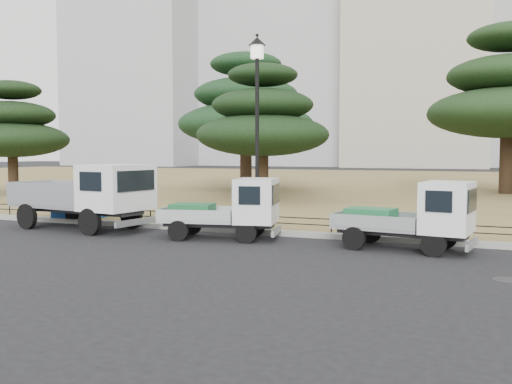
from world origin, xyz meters
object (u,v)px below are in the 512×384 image
at_px(street_lamp, 257,100).
at_px(truck_large, 87,193).
at_px(tarp_pile, 82,205).
at_px(truck_kei_rear, 413,216).
at_px(truck_kei_front, 229,209).

bearing_deg(street_lamp, truck_large, -165.08).
relative_size(truck_large, tarp_pile, 2.72).
bearing_deg(street_lamp, truck_kei_rear, -16.55).
distance_m(truck_kei_front, truck_kei_rear, 4.99).
xyz_separation_m(truck_kei_front, street_lamp, (0.26, 1.46, 3.13)).
relative_size(street_lamp, tarp_pile, 3.13).
height_order(street_lamp, tarp_pile, street_lamp).
bearing_deg(truck_kei_front, tarp_pile, 153.54).
xyz_separation_m(truck_kei_rear, street_lamp, (-4.73, 1.41, 3.12)).
distance_m(truck_kei_rear, street_lamp, 5.84).
relative_size(truck_large, truck_kei_rear, 1.43).
bearing_deg(truck_kei_front, street_lamp, 68.27).
distance_m(truck_large, tarp_pile, 2.36).
height_order(truck_kei_rear, tarp_pile, truck_kei_rear).
bearing_deg(truck_large, truck_kei_front, 7.00).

